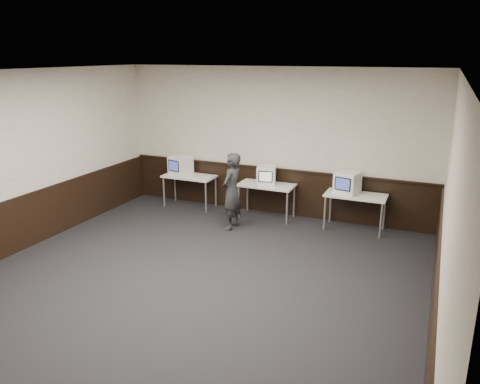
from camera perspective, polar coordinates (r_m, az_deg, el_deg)
name	(u,v)px	position (r m, az deg, el deg)	size (l,w,h in m)	color
floor	(183,290)	(7.30, -6.92, -11.79)	(8.00, 8.00, 0.00)	black
ceiling	(175,73)	(6.44, -7.93, 14.15)	(8.00, 8.00, 0.00)	white
back_wall	(274,142)	(10.24, 4.12, 6.09)	(7.00, 7.00, 0.00)	beige
left_wall	(2,166)	(8.97, -27.04, 2.80)	(8.00, 8.00, 0.00)	beige
right_wall	(447,223)	(5.81, 23.87, -3.51)	(8.00, 8.00, 0.00)	beige
wainscot_back	(272,191)	(10.48, 3.96, 0.14)	(6.98, 0.04, 1.00)	black
wainscot_left	(12,227)	(9.24, -26.07, -3.84)	(0.04, 7.98, 1.00)	black
wainscot_right	(433,309)	(6.25, 22.50, -13.02)	(0.04, 7.98, 1.00)	black
wainscot_rail	(272,168)	(10.33, 3.98, 2.88)	(6.98, 0.06, 0.04)	black
desk_left	(189,178)	(10.86, -6.19, 1.66)	(1.20, 0.60, 0.75)	silver
desk_center	(267,187)	(10.09, 3.25, 0.56)	(1.20, 0.60, 0.75)	silver
desk_right	(356,198)	(9.63, 13.91, -0.70)	(1.20, 0.60, 0.75)	silver
emac_left	(181,165)	(10.95, -7.27, 3.29)	(0.52, 0.54, 0.43)	white
emac_center	(266,175)	(10.03, 3.23, 2.06)	(0.49, 0.50, 0.39)	white
emac_right	(347,183)	(9.60, 12.96, 1.13)	(0.53, 0.55, 0.44)	white
person	(232,191)	(9.41, -1.03, 0.08)	(0.57, 0.38, 1.57)	#26272B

